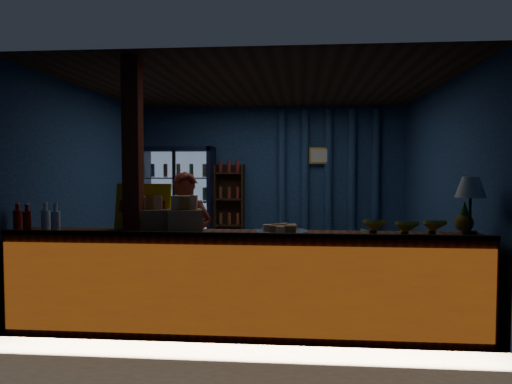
% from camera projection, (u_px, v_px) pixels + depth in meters
% --- Properties ---
extents(ground, '(4.60, 4.60, 0.00)m').
position_uv_depth(ground, '(260.00, 285.00, 6.59)').
color(ground, '#515154').
rests_on(ground, ground).
extents(room_walls, '(4.60, 4.60, 4.60)m').
position_uv_depth(room_walls, '(260.00, 166.00, 6.51)').
color(room_walls, navy).
rests_on(room_walls, ground).
extents(counter, '(4.40, 0.57, 0.99)m').
position_uv_depth(counter, '(243.00, 283.00, 4.67)').
color(counter, brown).
rests_on(counter, ground).
extents(support_post, '(0.16, 0.16, 2.60)m').
position_uv_depth(support_post, '(133.00, 195.00, 4.73)').
color(support_post, maroon).
rests_on(support_post, ground).
extents(beverage_cooler, '(1.20, 0.62, 1.90)m').
position_uv_depth(beverage_cooler, '(180.00, 203.00, 8.59)').
color(beverage_cooler, black).
rests_on(beverage_cooler, ground).
extents(bottle_shelf, '(0.50, 0.28, 1.60)m').
position_uv_depth(bottle_shelf, '(230.00, 211.00, 8.66)').
color(bottle_shelf, '#331F10').
rests_on(bottle_shelf, ground).
extents(curtain_folds, '(1.74, 0.14, 2.50)m').
position_uv_depth(curtain_folds, '(328.00, 182.00, 8.56)').
color(curtain_folds, navy).
rests_on(curtain_folds, room_walls).
extents(framed_picture, '(0.36, 0.04, 0.28)m').
position_uv_depth(framed_picture, '(320.00, 156.00, 8.51)').
color(framed_picture, gold).
rests_on(framed_picture, room_walls).
extents(shopkeeper, '(0.58, 0.40, 1.51)m').
position_uv_depth(shopkeeper, '(186.00, 242.00, 5.36)').
color(shopkeeper, '#9A382A').
rests_on(shopkeeper, ground).
extents(green_chair, '(0.79, 0.80, 0.58)m').
position_uv_depth(green_chair, '(353.00, 249.00, 7.74)').
color(green_chair, '#5CB977').
rests_on(green_chair, ground).
extents(side_table, '(0.52, 0.40, 0.54)m').
position_uv_depth(side_table, '(300.00, 251.00, 7.88)').
color(side_table, '#331F10').
rests_on(side_table, ground).
extents(yellow_sign, '(0.57, 0.14, 0.45)m').
position_uv_depth(yellow_sign, '(143.00, 206.00, 4.95)').
color(yellow_sign, '#D7CD0B').
rests_on(yellow_sign, counter).
extents(soda_bottles, '(0.51, 0.16, 0.27)m').
position_uv_depth(soda_bottles, '(36.00, 220.00, 4.76)').
color(soda_bottles, '#AB180B').
rests_on(soda_bottles, counter).
extents(snack_box_left, '(0.39, 0.35, 0.34)m').
position_uv_depth(snack_box_left, '(184.00, 219.00, 4.76)').
color(snack_box_left, tan).
rests_on(snack_box_left, counter).
extents(snack_box_centre, '(0.38, 0.35, 0.33)m').
position_uv_depth(snack_box_centre, '(150.00, 218.00, 4.84)').
color(snack_box_centre, tan).
rests_on(snack_box_centre, counter).
extents(pastry_tray, '(0.50, 0.50, 0.08)m').
position_uv_depth(pastry_tray, '(282.00, 230.00, 4.62)').
color(pastry_tray, silver).
rests_on(pastry_tray, counter).
extents(banana_bunches, '(0.76, 0.29, 0.17)m').
position_uv_depth(banana_bunches, '(404.00, 226.00, 4.47)').
color(banana_bunches, yellow).
rests_on(banana_bunches, counter).
extents(table_lamp, '(0.27, 0.27, 0.53)m').
position_uv_depth(table_lamp, '(471.00, 190.00, 4.46)').
color(table_lamp, black).
rests_on(table_lamp, counter).
extents(pineapple, '(0.17, 0.17, 0.29)m').
position_uv_depth(pineapple, '(464.00, 220.00, 4.64)').
color(pineapple, olive).
rests_on(pineapple, counter).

